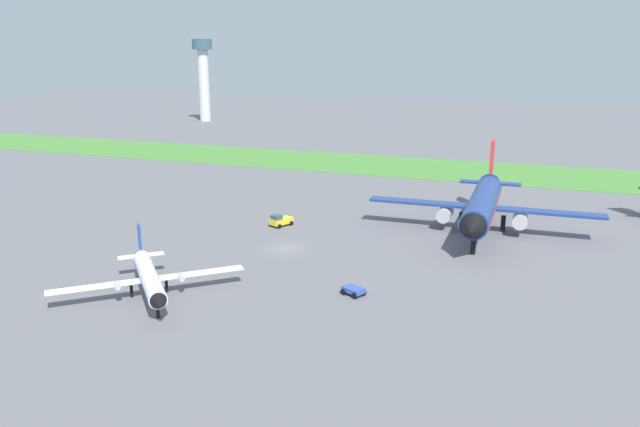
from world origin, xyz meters
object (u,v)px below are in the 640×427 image
at_px(control_tower, 203,73).
at_px(pushback_tug_near_gate, 281,220).
at_px(airplane_midfield_jet, 483,203).
at_px(baggage_cart_midfield, 353,290).
at_px(airplane_foreground_turboprop, 149,277).

bearing_deg(control_tower, pushback_tug_near_gate, -54.30).
bearing_deg(airplane_midfield_jet, pushback_tug_near_gate, -76.21).
distance_m(pushback_tug_near_gate, baggage_cart_midfield, 30.17).
bearing_deg(baggage_cart_midfield, control_tower, 150.54).
distance_m(pushback_tug_near_gate, control_tower, 166.49).
xyz_separation_m(airplane_midfield_jet, pushback_tug_near_gate, (-29.78, -8.21, -3.51)).
xyz_separation_m(pushback_tug_near_gate, baggage_cart_midfield, (19.60, -22.94, -0.34)).
relative_size(airplane_foreground_turboprop, baggage_cart_midfield, 5.64).
xyz_separation_m(pushback_tug_near_gate, control_tower, (-96.55, 134.36, 18.54)).
bearing_deg(control_tower, airplane_foreground_turboprop, -60.15).
height_order(pushback_tug_near_gate, baggage_cart_midfield, pushback_tug_near_gate).
distance_m(airplane_midfield_jet, baggage_cart_midfield, 32.99).
relative_size(pushback_tug_near_gate, control_tower, 0.12).
bearing_deg(airplane_midfield_jet, airplane_foreground_turboprop, -39.70).
relative_size(airplane_foreground_turboprop, pushback_tug_near_gate, 4.05).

